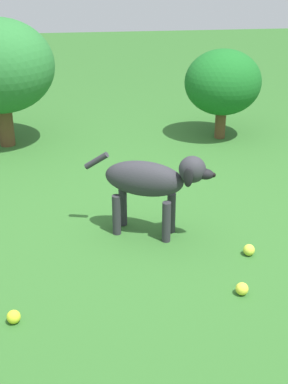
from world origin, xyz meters
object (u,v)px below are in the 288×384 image
object	(u,v)px
dog	(152,181)
tennis_ball_0	(242,289)
tennis_ball_2	(249,250)
tennis_ball_3	(14,317)
tennis_ball_1	(141,165)

from	to	relation	value
dog	tennis_ball_0	size ratio (longest dim) A/B	11.22
dog	tennis_ball_0	xyz separation A→B (m)	(0.38, -0.66, -0.32)
dog	tennis_ball_2	bearing A→B (deg)	-7.18
dog	tennis_ball_2	xyz separation A→B (m)	(0.52, -0.30, -0.32)
tennis_ball_3	tennis_ball_0	bearing A→B (deg)	4.93
tennis_ball_1	tennis_ball_3	bearing A→B (deg)	-114.31
tennis_ball_0	tennis_ball_3	distance (m)	1.14
tennis_ball_1	tennis_ball_3	world-z (taller)	same
tennis_ball_0	tennis_ball_1	xyz separation A→B (m)	(-0.34, 1.65, 0.00)
dog	tennis_ball_1	world-z (taller)	dog
tennis_ball_0	dog	bearing A→B (deg)	120.00
tennis_ball_0	tennis_ball_1	size ratio (longest dim) A/B	1.00
dog	tennis_ball_3	xyz separation A→B (m)	(-0.75, -0.76, -0.32)
tennis_ball_1	tennis_ball_2	xyz separation A→B (m)	(0.48, -1.29, 0.00)
tennis_ball_0	tennis_ball_2	distance (m)	0.39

